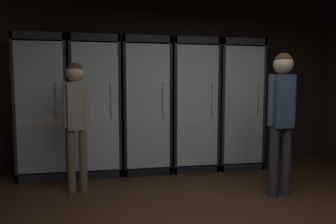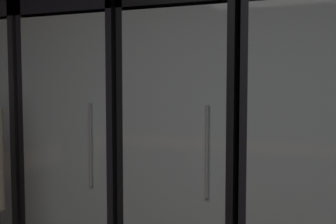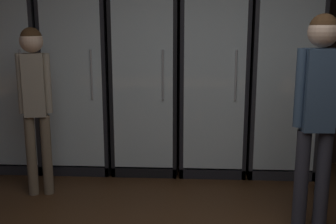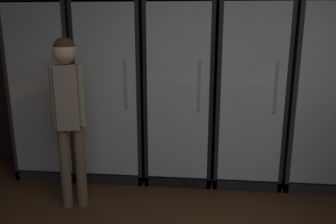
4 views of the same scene
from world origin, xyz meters
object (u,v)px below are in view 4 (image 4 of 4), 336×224
Objects in this scene: shopper_near at (68,103)px; cooler_far_right at (319,93)px; cooler_left at (115,89)px; cooler_far_left at (52,89)px; cooler_right at (248,91)px; cooler_center at (180,91)px.

cooler_far_right is at bearing 18.56° from shopper_near.
cooler_far_right is at bearing -0.05° from cooler_left.
cooler_right is (2.16, 0.00, 0.01)m from cooler_far_left.
cooler_far_left is 1.00× the size of cooler_far_right.
cooler_far_right is (2.88, -0.00, 0.01)m from cooler_far_left.
cooler_right is 1.27× the size of shopper_near.
cooler_far_left is at bearing -179.95° from cooler_right.
cooler_right is at bearing 0.00° from cooler_center.
shopper_near is (0.51, -0.80, 0.03)m from cooler_far_left.
cooler_center is at bearing 0.08° from cooler_far_left.
cooler_far_left is 0.95m from shopper_near.
shopper_near is at bearing -104.73° from cooler_left.
cooler_left is 1.00× the size of cooler_right.
cooler_right is at bearing 0.03° from cooler_left.
cooler_left is (0.72, 0.00, 0.01)m from cooler_far_left.
cooler_far_left and cooler_far_right have the same top height.
cooler_far_right is (2.16, -0.00, 0.00)m from cooler_left.
cooler_center is at bearing -180.00° from cooler_right.
cooler_center is at bearing 0.05° from cooler_left.
cooler_right is at bearing 0.05° from cooler_far_left.
shopper_near is (-2.37, -0.80, 0.02)m from cooler_far_right.
cooler_far_left is 1.27× the size of shopper_near.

